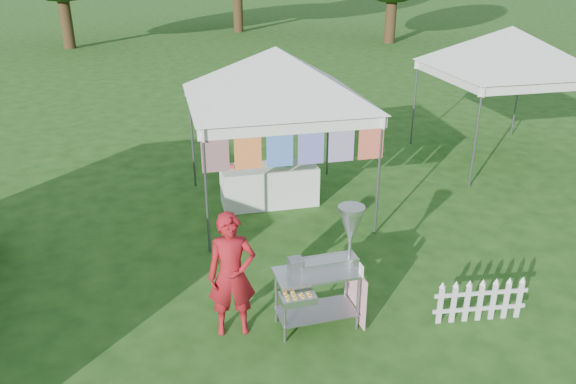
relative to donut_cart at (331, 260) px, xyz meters
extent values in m
plane|color=#1C4313|center=(0.10, 0.17, -0.96)|extent=(120.00, 120.00, 0.00)
cylinder|color=#59595E|center=(-1.32, 2.25, 0.09)|extent=(0.04, 0.04, 2.10)
cylinder|color=#59595E|center=(1.52, 2.25, 0.09)|extent=(0.04, 0.04, 2.10)
cylinder|color=#59595E|center=(-1.32, 5.09, 0.09)|extent=(0.04, 0.04, 2.10)
cylinder|color=#59595E|center=(1.52, 5.09, 0.09)|extent=(0.04, 0.04, 2.10)
cube|color=white|center=(0.10, 2.25, 1.04)|extent=(3.00, 0.03, 0.22)
cube|color=white|center=(0.10, 5.09, 1.04)|extent=(3.00, 0.03, 0.22)
pyramid|color=white|center=(0.10, 3.67, 2.04)|extent=(4.24, 4.24, 0.90)
cylinder|color=#59595E|center=(0.10, 2.25, 1.12)|extent=(3.00, 0.03, 0.03)
cube|color=orange|center=(-1.15, 2.25, 0.77)|extent=(0.42, 0.01, 0.70)
cube|color=#F31B3F|center=(-0.65, 2.25, 0.77)|extent=(0.42, 0.01, 0.70)
cube|color=#1820C2|center=(-0.15, 2.25, 0.77)|extent=(0.42, 0.01, 0.70)
cube|color=#A0169D|center=(0.35, 2.25, 0.77)|extent=(0.42, 0.01, 0.70)
cube|color=#31BAB5|center=(0.85, 2.25, 0.77)|extent=(0.42, 0.01, 0.70)
cube|color=#C01857|center=(1.35, 2.25, 0.77)|extent=(0.42, 0.01, 0.70)
cylinder|color=#59595E|center=(4.18, 3.75, 0.09)|extent=(0.04, 0.04, 2.10)
cylinder|color=#59595E|center=(4.18, 6.59, 0.09)|extent=(0.04, 0.04, 2.10)
cylinder|color=#59595E|center=(7.02, 6.59, 0.09)|extent=(0.04, 0.04, 2.10)
cube|color=white|center=(5.60, 3.75, 1.04)|extent=(3.00, 0.03, 0.22)
cube|color=white|center=(5.60, 6.59, 1.04)|extent=(3.00, 0.03, 0.22)
pyramid|color=white|center=(5.60, 5.17, 2.04)|extent=(4.24, 4.24, 0.90)
cylinder|color=#59595E|center=(5.60, 3.75, 1.12)|extent=(3.00, 0.03, 0.03)
cylinder|color=#352213|center=(-5.90, 24.17, 1.02)|extent=(0.56, 0.56, 3.96)
cylinder|color=#352213|center=(10.10, 22.17, 0.80)|extent=(0.56, 0.56, 3.52)
cylinder|color=gray|center=(-0.64, -0.23, -0.56)|extent=(0.04, 0.04, 0.79)
cylinder|color=gray|center=(0.31, -0.19, -0.56)|extent=(0.04, 0.04, 0.79)
cylinder|color=gray|center=(-0.66, 0.19, -0.56)|extent=(0.04, 0.04, 0.79)
cylinder|color=gray|center=(0.30, 0.23, -0.56)|extent=(0.04, 0.04, 0.79)
cube|color=gray|center=(-0.17, 0.00, -0.74)|extent=(1.03, 0.54, 0.01)
cube|color=#B7B7BC|center=(-0.17, 0.00, -0.17)|extent=(1.08, 0.57, 0.04)
cube|color=#B7B7BC|center=(-0.02, 0.05, -0.08)|extent=(0.76, 0.25, 0.13)
cube|color=gray|center=(-0.44, 0.03, -0.05)|extent=(0.18, 0.20, 0.19)
cylinder|color=gray|center=(0.27, 0.06, 0.23)|extent=(0.05, 0.05, 0.79)
cone|color=#B7B7BC|center=(0.27, 0.06, 0.45)|extent=(0.33, 0.33, 0.35)
cylinder|color=#B7B7BC|center=(0.27, 0.06, 0.65)|extent=(0.35, 0.35, 0.05)
cube|color=#B7B7BC|center=(-0.51, -0.35, -0.25)|extent=(0.43, 0.28, 0.09)
cube|color=pink|center=(0.37, 0.02, -0.56)|extent=(0.05, 0.66, 0.71)
cube|color=white|center=(0.32, -0.23, -0.06)|extent=(0.02, 0.12, 0.16)
imported|color=maroon|center=(-1.22, 0.14, -0.13)|extent=(0.63, 0.44, 1.65)
cube|color=silver|center=(1.40, -0.33, -0.68)|extent=(0.07, 0.03, 0.56)
cube|color=silver|center=(1.58, -0.35, -0.68)|extent=(0.07, 0.03, 0.56)
cube|color=silver|center=(1.76, -0.37, -0.68)|extent=(0.07, 0.03, 0.56)
cube|color=silver|center=(1.94, -0.39, -0.68)|extent=(0.07, 0.03, 0.56)
cube|color=silver|center=(2.12, -0.41, -0.68)|extent=(0.07, 0.03, 0.56)
cube|color=silver|center=(2.30, -0.43, -0.68)|extent=(0.07, 0.03, 0.56)
cube|color=silver|center=(2.47, -0.45, -0.68)|extent=(0.07, 0.03, 0.56)
cube|color=silver|center=(1.94, -0.39, -0.78)|extent=(1.26, 0.16, 0.05)
cube|color=silver|center=(1.94, -0.39, -0.54)|extent=(1.26, 0.16, 0.05)
cube|color=white|center=(0.00, 3.87, -0.58)|extent=(1.80, 0.70, 0.76)
camera|label=1|loc=(-1.91, -5.78, 3.55)|focal=35.00mm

